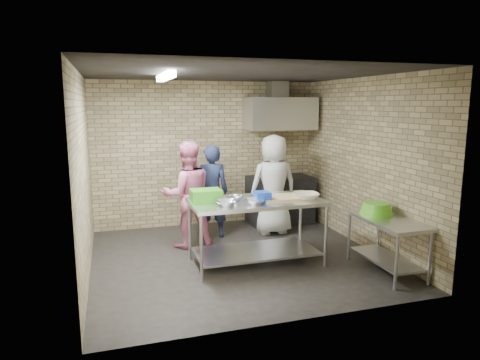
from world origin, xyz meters
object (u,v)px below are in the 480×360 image
prep_table (256,232)px  green_basin (376,208)px  side_counter (386,245)px  bottle_red (279,117)px  blue_tub (262,196)px  bottle_green (298,118)px  man_navy (212,191)px  woman_white (273,185)px  stove (280,200)px  green_crate (206,196)px  woman_pink (187,195)px

prep_table → green_basin: bearing=-19.7°
side_counter → bottle_red: bearing=97.6°
blue_tub → bottle_red: (1.16, 2.27, 1.02)m
bottle_green → man_navy: (-1.93, -0.76, -1.21)m
man_navy → woman_white: size_ratio=0.91×
prep_table → side_counter: (1.61, -0.82, -0.10)m
bottle_green → stove: bearing=-151.9°
blue_tub → man_navy: (-0.37, 1.51, -0.20)m
green_basin → woman_white: (-0.81, 1.88, 0.05)m
prep_table → bottle_red: bottle_red is taller
woman_white → prep_table: bearing=59.3°
side_counter → woman_white: bearing=111.2°
green_crate → side_counter: bearing=-22.1°
woman_pink → green_crate: bearing=92.7°
stove → blue_tub: bearing=-118.6°
blue_tub → woman_pink: bearing=126.3°
woman_pink → woman_white: 1.60m
blue_tub → man_navy: 1.57m
stove → green_crate: size_ratio=2.87×
green_crate → green_basin: (2.29, -0.69, -0.19)m
green_crate → bottle_green: bottle_green is taller
bottle_green → bottle_red: bearing=180.0°
side_counter → stove: stove is taller
side_counter → blue_tub: blue_tub is taller
green_basin → bottle_red: size_ratio=2.56×
prep_table → side_counter: prep_table is taller
green_crate → man_navy: bearing=73.6°
woman_white → bottle_red: bearing=-116.7°
stove → green_crate: green_crate is taller
bottle_green → man_navy: bottle_green is taller
woman_white → woman_pink: bearing=9.3°
woman_pink → bottle_red: bearing=-154.1°
blue_tub → bottle_green: (1.56, 2.27, 1.01)m
blue_tub → woman_pink: 1.44m
blue_tub → woman_pink: (-0.85, 1.15, -0.16)m
blue_tub → woman_white: bearing=62.8°
bottle_red → bottle_green: 0.40m
prep_table → stove: size_ratio=1.57×
green_basin → bottle_red: (-0.38, 2.74, 1.19)m
green_basin → bottle_green: bearing=89.6°
green_crate → bottle_red: bearing=47.1°
blue_tub → woman_white: woman_white is taller
bottle_red → woman_pink: bearing=-150.8°
stove → green_basin: green_basin is taller
green_crate → green_basin: 2.39m
bottle_red → green_basin: bearing=-82.1°
stove → bottle_red: (0.05, 0.24, 1.58)m
woman_white → green_crate: bearing=38.9°
prep_table → blue_tub: bearing=-63.4°
side_counter → man_navy: bearing=130.8°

